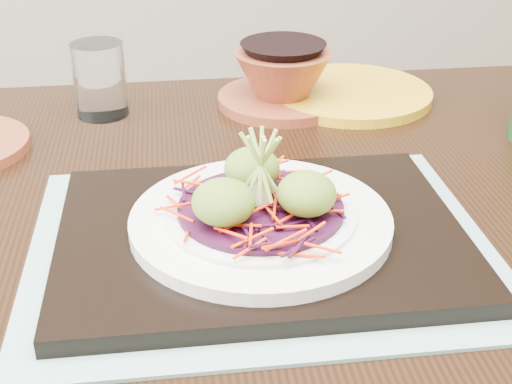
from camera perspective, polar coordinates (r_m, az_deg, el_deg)
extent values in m
cube|color=black|center=(0.70, -2.84, -2.84)|extent=(1.20, 0.85, 0.04)
cube|color=#86AE9C|center=(0.64, 0.37, -4.20)|extent=(0.43, 0.35, 0.00)
cube|color=black|center=(0.63, 0.37, -3.46)|extent=(0.37, 0.29, 0.02)
cylinder|color=silver|center=(0.62, 0.38, -2.35)|extent=(0.23, 0.23, 0.01)
cylinder|color=silver|center=(0.62, 0.38, -1.74)|extent=(0.17, 0.17, 0.01)
cylinder|color=#370B29|center=(0.62, 0.38, -1.31)|extent=(0.14, 0.14, 0.01)
ellipsoid|color=olive|center=(0.58, -2.60, -0.84)|extent=(0.05, 0.05, 0.04)
ellipsoid|color=olive|center=(0.60, 4.08, -0.17)|extent=(0.05, 0.05, 0.04)
ellipsoid|color=olive|center=(0.64, -0.31, 1.89)|extent=(0.05, 0.05, 0.04)
cylinder|color=white|center=(0.92, -12.39, 8.77)|extent=(0.07, 0.07, 0.09)
cylinder|color=maroon|center=(0.95, 2.11, 7.41)|extent=(0.22, 0.22, 0.01)
cylinder|color=#C79216|center=(0.97, 7.55, 7.83)|extent=(0.24, 0.24, 0.01)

